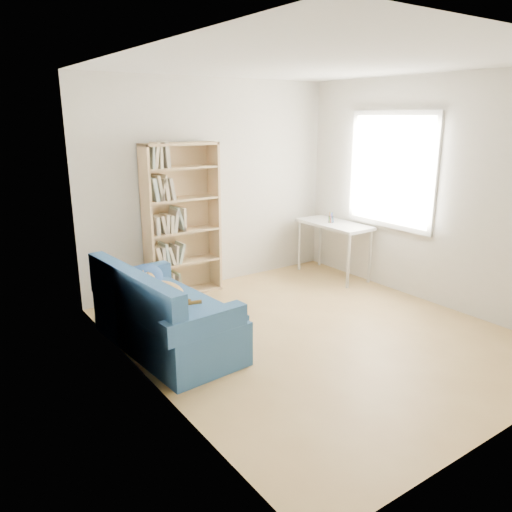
{
  "coord_description": "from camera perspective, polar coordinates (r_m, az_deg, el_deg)",
  "views": [
    {
      "loc": [
        -3.17,
        -3.51,
        2.15
      ],
      "look_at": [
        -0.53,
        0.27,
        0.85
      ],
      "focal_mm": 35.0,
      "sensor_mm": 36.0,
      "label": 1
    }
  ],
  "objects": [
    {
      "name": "ground",
      "position": [
        5.2,
        6.6,
        -8.79
      ],
      "size": [
        4.0,
        4.0,
        0.0
      ],
      "primitive_type": "plane",
      "color": "#AE874E",
      "rests_on": "ground"
    },
    {
      "name": "room_shell",
      "position": [
        4.85,
        7.83,
        9.52
      ],
      "size": [
        3.54,
        4.04,
        2.62
      ],
      "color": "silver",
      "rests_on": "ground"
    },
    {
      "name": "sofa",
      "position": [
        4.87,
        -10.67,
        -6.69
      ],
      "size": [
        0.91,
        1.71,
        0.82
      ],
      "rotation": [
        0.0,
        0.0,
        0.08
      ],
      "color": "navy",
      "rests_on": "ground"
    },
    {
      "name": "bookshelf",
      "position": [
        6.11,
        -8.43,
        3.33
      ],
      "size": [
        0.92,
        0.29,
        1.85
      ],
      "color": "tan",
      "rests_on": "ground"
    },
    {
      "name": "desk",
      "position": [
        6.86,
        8.92,
        3.06
      ],
      "size": [
        0.49,
        1.07,
        0.75
      ],
      "color": "white",
      "rests_on": "ground"
    },
    {
      "name": "pen_cup",
      "position": [
        6.83,
        8.57,
        4.25
      ],
      "size": [
        0.08,
        0.08,
        0.15
      ],
      "color": "white",
      "rests_on": "desk"
    }
  ]
}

